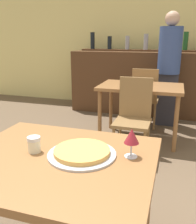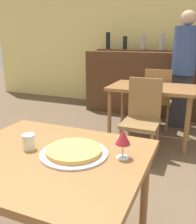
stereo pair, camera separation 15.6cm
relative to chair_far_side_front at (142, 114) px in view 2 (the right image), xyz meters
The scene contains 11 objects.
wall_back 2.50m from the chair_far_side_front, 93.51° to the left, with size 8.00×0.05×2.80m.
dining_table_near 1.68m from the chair_far_side_front, 94.92° to the right, with size 1.04×0.87×0.74m.
dining_table_far 0.53m from the chair_far_side_front, 90.00° to the left, with size 1.08×0.70×0.75m.
bar_counter 1.84m from the chair_far_side_front, 94.48° to the left, with size 2.60×0.56×1.12m.
bar_back_shelf 2.09m from the chair_far_side_front, 93.64° to the left, with size 2.39×0.24×0.34m.
chair_far_side_front is the anchor object (origin of this frame).
chair_far_side_back 1.03m from the chair_far_side_front, 90.00° to the left, with size 0.40×0.40×0.92m.
pizza_tray 1.62m from the chair_far_side_front, 90.66° to the right, with size 0.37×0.37×0.04m.
cheese_shaker 1.69m from the chair_far_side_front, 99.86° to the right, with size 0.07×0.07×0.09m.
person_standing 1.35m from the chair_far_side_front, 76.11° to the left, with size 0.34×0.34×1.73m.
wine_glass 1.59m from the chair_far_side_front, 81.24° to the right, with size 0.08×0.08×0.16m.
Camera 2 is at (0.72, -1.03, 1.35)m, focal length 40.00 mm.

